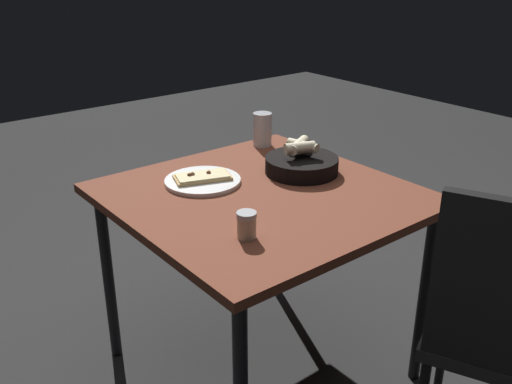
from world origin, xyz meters
TOP-DOWN VIEW (x-y plane):
  - ground at (0.00, 0.00)m, footprint 8.00×8.00m
  - dining_table at (0.00, 0.00)m, footprint 0.92×0.92m
  - pizza_plate at (-0.19, -0.11)m, footprint 0.26×0.26m
  - bread_basket at (-0.05, 0.23)m, footprint 0.26×0.26m
  - beer_glass at (-0.38, 0.31)m, footprint 0.08×0.08m
  - pepper_shaker at (0.22, -0.24)m, footprint 0.06×0.06m
  - chair_near at (0.77, 0.25)m, footprint 0.58×0.58m

SIDE VIEW (x-z plane):
  - ground at x=0.00m, z-range 0.00..0.00m
  - chair_near at x=0.77m, z-range 0.06..0.97m
  - dining_table at x=0.00m, z-range 0.29..1.00m
  - pizza_plate at x=-0.19m, z-range 0.70..0.74m
  - pepper_shaker at x=0.22m, z-range 0.71..0.78m
  - bread_basket at x=-0.05m, z-range 0.69..0.81m
  - beer_glass at x=-0.38m, z-range 0.70..0.84m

